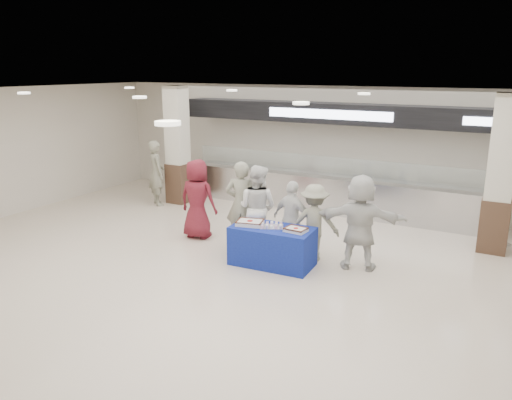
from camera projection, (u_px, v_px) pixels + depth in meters
The scene contains 15 objects.
ground at pixel (217, 287), 8.61m from camera, with size 14.00×14.00×0.00m, color beige.
serving_line at pixel (331, 168), 12.87m from camera, with size 8.70×0.85×2.80m.
column_left at pixel (178, 148), 13.64m from camera, with size 0.55×0.55×3.20m.
column_right at pixel (500, 178), 9.90m from camera, with size 0.55×0.55×3.20m.
display_table at pixel (272, 246), 9.47m from camera, with size 1.55×0.78×0.75m, color navy.
sheet_cake_left at pixel (250, 222), 9.52m from camera, with size 0.56×0.49×0.10m.
sheet_cake_right at pixel (296, 229), 9.13m from camera, with size 0.41×0.33×0.08m.
cupcake_tray at pixel (272, 225), 9.38m from camera, with size 0.53×0.48×0.07m.
civilian_maroon at pixel (197, 199), 10.90m from camera, with size 0.86×0.56×1.76m, color maroon.
soldier_a at pixel (241, 204), 10.37m from camera, with size 0.66×0.43×1.82m, color gray.
chef_tall at pixel (257, 208), 10.20m from camera, with size 0.86×0.67×1.77m, color white.
chef_short at pixel (292, 219), 9.86m from camera, with size 0.89×0.37×1.53m, color white.
soldier_b at pixel (314, 223), 9.65m from camera, with size 0.98×0.56×1.51m, color gray.
civilian_white at pixel (360, 222), 9.19m from camera, with size 1.68×0.53×1.81m, color silver.
soldier_bg at pixel (157, 173), 13.55m from camera, with size 0.65×0.42×1.77m, color gray.
Camera 1 is at (4.42, -6.62, 3.66)m, focal length 35.00 mm.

